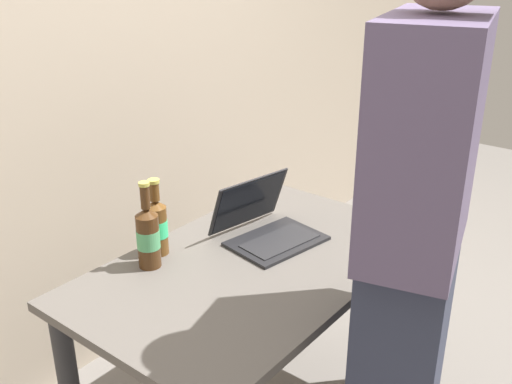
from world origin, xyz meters
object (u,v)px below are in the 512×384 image
laptop (266,225)px  beer_bottle_dark (148,236)px  beer_bottle_brown (157,225)px  person_figure (410,269)px

laptop → beer_bottle_dark: (-0.41, 0.18, 0.06)m
laptop → beer_bottle_dark: beer_bottle_dark is taller
beer_bottle_dark → laptop: bearing=-23.8°
beer_bottle_dark → beer_bottle_brown: bearing=29.3°
person_figure → laptop: bearing=71.4°
beer_bottle_brown → person_figure: bearing=-83.0°
laptop → beer_bottle_brown: 0.40m
beer_bottle_dark → beer_bottle_brown: (0.08, 0.04, -0.00)m
laptop → person_figure: (-0.22, -0.65, 0.15)m
beer_bottle_brown → person_figure: 0.88m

